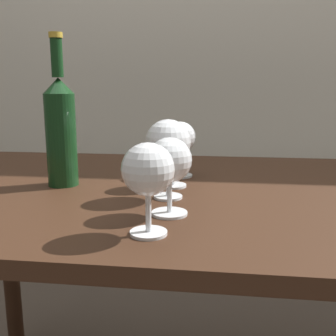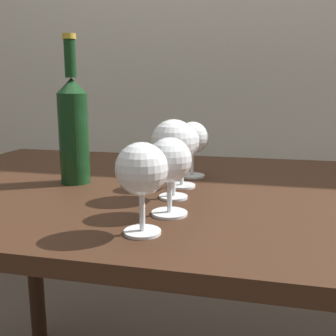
% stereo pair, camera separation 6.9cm
% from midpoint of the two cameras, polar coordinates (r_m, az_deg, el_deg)
% --- Properties ---
extents(back_wall, '(5.00, 0.08, 2.60)m').
position_cam_midpoint_polar(back_wall, '(1.85, 10.02, 22.27)').
color(back_wall, beige).
rests_on(back_wall, ground_plane).
extents(dining_table, '(1.40, 0.83, 0.73)m').
position_cam_midpoint_polar(dining_table, '(0.92, 5.16, -8.15)').
color(dining_table, '#382114').
rests_on(dining_table, ground_plane).
extents(wine_glass_cabernet, '(0.08, 0.08, 0.14)m').
position_cam_midpoint_polar(wine_glass_cabernet, '(0.59, -0.53, -0.50)').
color(wine_glass_cabernet, white).
rests_on(wine_glass_cabernet, dining_table).
extents(wine_glass_merlot, '(0.08, 0.08, 0.14)m').
position_cam_midpoint_polar(wine_glass_merlot, '(0.68, 2.87, 0.84)').
color(wine_glass_merlot, white).
rests_on(wine_glass_merlot, dining_table).
extents(wine_glass_chardonnay, '(0.09, 0.09, 0.16)m').
position_cam_midpoint_polar(wine_glass_chardonnay, '(0.79, 3.31, 3.66)').
color(wine_glass_chardonnay, white).
rests_on(wine_glass_chardonnay, dining_table).
extents(wine_glass_port, '(0.08, 0.08, 0.14)m').
position_cam_midpoint_polar(wine_glass_port, '(0.88, 4.29, 3.57)').
color(wine_glass_port, white).
rests_on(wine_glass_port, dining_table).
extents(wine_glass_amber, '(0.08, 0.08, 0.14)m').
position_cam_midpoint_polar(wine_glass_amber, '(0.98, 5.55, 4.13)').
color(wine_glass_amber, white).
rests_on(wine_glass_amber, dining_table).
extents(wine_bottle, '(0.07, 0.07, 0.34)m').
position_cam_midpoint_polar(wine_bottle, '(0.93, -11.49, 5.76)').
color(wine_bottle, '#143819').
rests_on(wine_bottle, dining_table).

